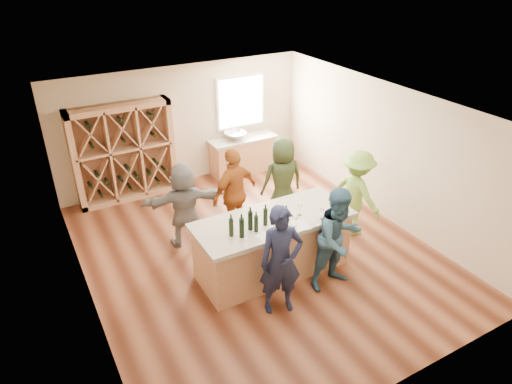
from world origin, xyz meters
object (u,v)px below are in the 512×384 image
tasting_counter_base (273,247)px  person_server (356,193)px  wine_bottle_e (265,217)px  wine_bottle_b (242,228)px  wine_bottle_c (250,221)px  person_near_left (281,261)px  person_near_right (339,239)px  wine_rack (124,153)px  person_far_mid (235,193)px  wine_bottle_d (256,224)px  person_far_left (184,205)px  wine_bottle_f (286,218)px  wine_bottle_a (231,228)px  person_far_right (282,180)px  sink (235,136)px

tasting_counter_base → person_server: size_ratio=1.49×
wine_bottle_e → wine_bottle_b: bearing=-166.2°
tasting_counter_base → wine_bottle_e: 0.77m
wine_bottle_c → person_near_left: bearing=-82.6°
tasting_counter_base → person_near_right: (0.74, -0.83, 0.41)m
wine_rack → wine_bottle_e: 4.21m
person_far_mid → person_near_right: bearing=91.7°
wine_rack → wine_bottle_d: 4.24m
wine_bottle_c → person_far_left: size_ratio=0.20×
person_far_left → wine_bottle_f: 2.16m
wine_bottle_e → person_far_mid: person_far_mid is taller
tasting_counter_base → person_near_left: person_near_left is taller
wine_bottle_a → person_far_left: 1.73m
person_far_right → person_near_left: bearing=65.9°
wine_bottle_c → person_far_mid: (0.46, 1.48, -0.32)m
person_near_left → wine_bottle_f: 0.80m
sink → person_far_right: size_ratio=0.30×
wine_rack → wine_bottle_b: (0.75, -4.14, 0.15)m
sink → person_server: size_ratio=0.31×
tasting_counter_base → wine_bottle_c: bearing=-167.7°
person_near_right → person_server: 1.74m
wine_rack → person_near_left: bearing=-77.4°
person_near_right → person_far_left: 2.95m
person_near_left → person_far_left: (-0.60, 2.43, -0.08)m
wine_rack → sink: size_ratio=4.06×
wine_bottle_f → person_server: bearing=16.4°
wine_bottle_c → person_far_right: (1.59, 1.55, -0.35)m
person_far_right → wine_bottle_f: size_ratio=5.99×
wine_rack → person_server: wine_rack is taller
wine_bottle_d → person_server: bearing=11.3°
wine_bottle_b → person_near_left: (0.32, -0.65, -0.33)m
wine_bottle_c → wine_bottle_d: size_ratio=1.16×
wine_bottle_c → person_near_right: bearing=-30.1°
wine_bottle_a → person_far_left: (-0.15, 1.67, -0.39)m
wine_bottle_a → wine_bottle_c: 0.35m
wine_bottle_f → tasting_counter_base: bearing=99.5°
wine_bottle_c → wine_bottle_e: 0.28m
sink → person_far_left: size_ratio=0.32×
wine_bottle_c → person_far_mid: 1.58m
person_far_left → person_far_mid: bearing=-179.6°
wine_bottle_b → wine_bottle_e: (0.50, 0.12, -0.02)m
wine_rack → person_near_right: size_ratio=1.21×
person_far_right → person_far_mid: bearing=12.0°
sink → person_far_left: person_far_left is taller
wine_bottle_a → person_far_right: (1.93, 1.56, -0.33)m
person_near_left → person_server: size_ratio=1.05×
sink → person_far_right: (-0.15, -2.40, -0.11)m
wine_rack → person_far_mid: size_ratio=1.19×
person_near_right → wine_bottle_f: (-0.69, 0.53, 0.32)m
person_far_left → person_near_right: bearing=137.2°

